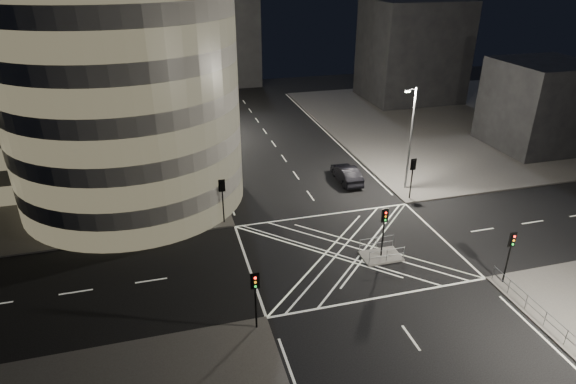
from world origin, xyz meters
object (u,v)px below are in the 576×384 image
object	(u,v)px
traffic_signal_fl	(222,193)
street_lamp_left_far	(189,95)
street_lamp_right_far	(410,136)
traffic_signal_nl	(255,291)
traffic_signal_nr	(510,248)
traffic_signal_island	(384,224)
central_island	(381,256)
street_lamp_left_near	(205,143)
traffic_signal_fr	(413,171)
sedan	(347,174)

from	to	relation	value
traffic_signal_fl	street_lamp_left_far	xyz separation A→B (m)	(-0.64, 23.20, 2.63)
street_lamp_right_far	traffic_signal_fl	bearing A→B (deg)	-173.12
traffic_signal_nl	street_lamp_right_far	xyz separation A→B (m)	(18.24, 15.80, 2.63)
traffic_signal_nr	traffic_signal_island	world-z (taller)	same
central_island	street_lamp_left_near	world-z (taller)	street_lamp_left_near
street_lamp_left_far	street_lamp_right_far	bearing A→B (deg)	-48.06
central_island	traffic_signal_island	world-z (taller)	traffic_signal_island
traffic_signal_nr	traffic_signal_island	bearing A→B (deg)	142.07
traffic_signal_fl	traffic_signal_nl	size ratio (longest dim) A/B	1.00
traffic_signal_island	street_lamp_left_far	bearing A→B (deg)	109.95
traffic_signal_nr	traffic_signal_island	size ratio (longest dim) A/B	1.00
street_lamp_left_near	street_lamp_left_far	size ratio (longest dim) A/B	1.00
traffic_signal_fl	street_lamp_left_near	xyz separation A→B (m)	(-0.64, 5.20, 2.63)
traffic_signal_fr	sedan	world-z (taller)	traffic_signal_fr
traffic_signal_fl	street_lamp_right_far	bearing A→B (deg)	6.88
traffic_signal_fr	traffic_signal_island	size ratio (longest dim) A/B	1.00
street_lamp_left_near	traffic_signal_nr	bearing A→B (deg)	-45.87
traffic_signal_nr	street_lamp_left_far	size ratio (longest dim) A/B	0.40
street_lamp_left_far	street_lamp_right_far	distance (m)	28.23
central_island	street_lamp_left_far	xyz separation A→B (m)	(-11.44, 31.50, 5.47)
street_lamp_left_far	street_lamp_right_far	xyz separation A→B (m)	(18.87, -21.00, 0.00)
traffic_signal_fr	traffic_signal_island	xyz separation A→B (m)	(-6.80, -8.30, 0.00)
traffic_signal_nl	street_lamp_left_far	size ratio (longest dim) A/B	0.40
traffic_signal_nl	traffic_signal_fr	bearing A→B (deg)	37.69
traffic_signal_nr	street_lamp_left_far	distance (m)	41.15
traffic_signal_fr	street_lamp_right_far	distance (m)	3.48
traffic_signal_nl	sedan	world-z (taller)	traffic_signal_nl
central_island	traffic_signal_nr	distance (m)	9.08
traffic_signal_nr	sedan	xyz separation A→B (m)	(-4.26, 18.97, -2.06)
traffic_signal_nl	traffic_signal_fr	world-z (taller)	same
street_lamp_left_far	traffic_signal_nl	bearing A→B (deg)	-89.01
traffic_signal_fl	traffic_signal_fr	size ratio (longest dim) A/B	1.00
traffic_signal_nl	street_lamp_right_far	size ratio (longest dim) A/B	0.40
street_lamp_right_far	central_island	bearing A→B (deg)	-125.30
traffic_signal_fl	traffic_signal_nl	xyz separation A→B (m)	(0.00, -13.60, 0.00)
central_island	street_lamp_right_far	bearing A→B (deg)	54.70
traffic_signal_fl	traffic_signal_island	size ratio (longest dim) A/B	1.00
sedan	street_lamp_left_far	bearing A→B (deg)	-50.67
traffic_signal_nr	street_lamp_right_far	xyz separation A→B (m)	(0.64, 15.80, 2.63)
street_lamp_right_far	sedan	distance (m)	7.48
traffic_signal_island	street_lamp_left_far	size ratio (longest dim) A/B	0.40
traffic_signal_fr	street_lamp_right_far	xyz separation A→B (m)	(0.64, 2.20, 2.63)
street_lamp_left_far	traffic_signal_fr	bearing A→B (deg)	-51.83
traffic_signal_fr	traffic_signal_island	bearing A→B (deg)	-129.33
central_island	street_lamp_right_far	world-z (taller)	street_lamp_right_far
central_island	street_lamp_left_far	distance (m)	33.95
street_lamp_left_far	sedan	bearing A→B (deg)	-51.90
traffic_signal_fl	traffic_signal_nl	world-z (taller)	same
street_lamp_left_far	street_lamp_right_far	size ratio (longest dim) A/B	1.00
traffic_signal_nr	sedan	world-z (taller)	traffic_signal_nr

